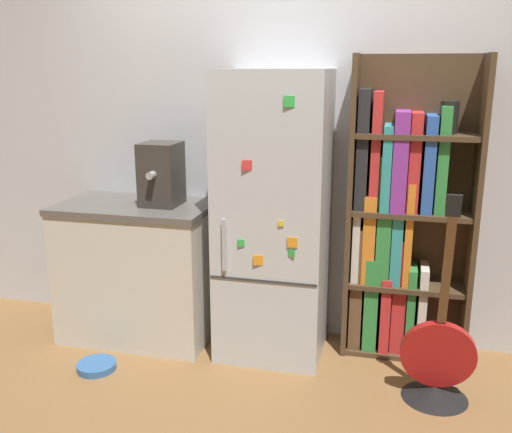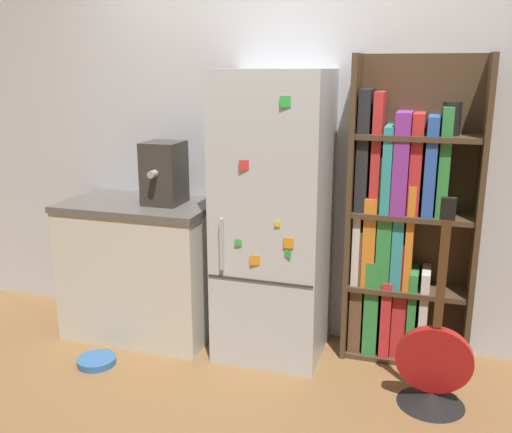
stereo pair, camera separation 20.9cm
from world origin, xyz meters
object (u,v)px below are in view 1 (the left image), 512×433
object	(u,v)px
refrigerator	(274,217)
espresso_machine	(161,174)
pet_bowl	(97,365)
bookshelf	(398,223)
guitar	(437,370)

from	to	relation	value
refrigerator	espresso_machine	bearing A→B (deg)	179.97
pet_bowl	bookshelf	bearing A→B (deg)	21.79
bookshelf	pet_bowl	world-z (taller)	bookshelf
refrigerator	espresso_machine	world-z (taller)	refrigerator
pet_bowl	guitar	bearing A→B (deg)	4.86
refrigerator	guitar	bearing A→B (deg)	-19.89
espresso_machine	guitar	bearing A→B (deg)	-11.79
espresso_machine	pet_bowl	xyz separation A→B (m)	(-0.24, -0.51, -1.06)
bookshelf	espresso_machine	xyz separation A→B (m)	(-1.44, -0.16, 0.26)
bookshelf	espresso_machine	size ratio (longest dim) A/B	4.63
refrigerator	bookshelf	size ratio (longest dim) A/B	0.95
bookshelf	guitar	bearing A→B (deg)	-64.63
bookshelf	pet_bowl	bearing A→B (deg)	-158.21
refrigerator	bookshelf	distance (m)	0.74
refrigerator	pet_bowl	world-z (taller)	refrigerator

